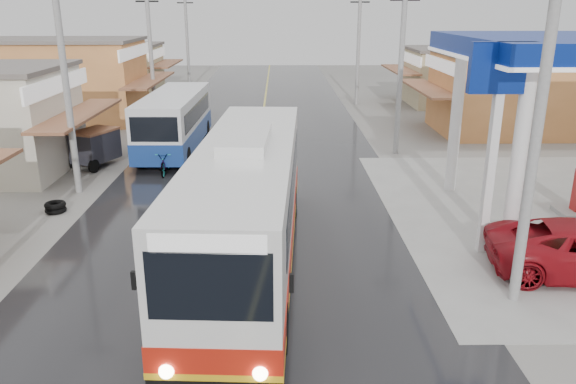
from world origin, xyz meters
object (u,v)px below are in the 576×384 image
object	(u,v)px
coach_bus	(247,204)
cyclist	(165,159)
second_bus	(175,121)
tyre_stack	(55,207)
tricycle_near	(95,146)

from	to	relation	value
coach_bus	cyclist	distance (m)	10.23
second_bus	tyre_stack	bearing A→B (deg)	-106.50
coach_bus	cyclist	size ratio (longest dim) A/B	5.88
coach_bus	second_bus	world-z (taller)	coach_bus
coach_bus	cyclist	world-z (taller)	coach_bus
second_bus	tyre_stack	distance (m)	9.47
second_bus	cyclist	bearing A→B (deg)	-85.82
coach_bus	tyre_stack	size ratio (longest dim) A/B	16.41
cyclist	tricycle_near	xyz separation A→B (m)	(-3.46, 1.31, 0.30)
cyclist	tricycle_near	world-z (taller)	cyclist
tricycle_near	tyre_stack	world-z (taller)	tricycle_near
coach_bus	cyclist	bearing A→B (deg)	117.24
tricycle_near	cyclist	bearing A→B (deg)	2.75
second_bus	tyre_stack	size ratio (longest dim) A/B	11.84
second_bus	cyclist	world-z (taller)	second_bus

